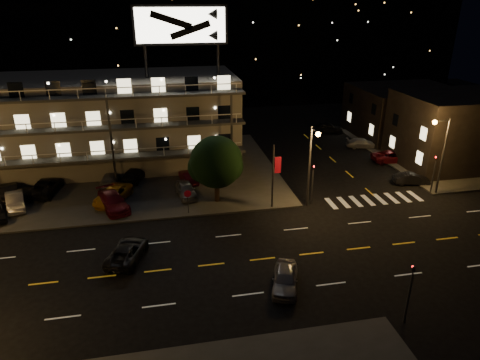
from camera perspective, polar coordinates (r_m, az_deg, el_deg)
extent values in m
plane|color=black|center=(33.37, -0.38, -10.86)|extent=(140.00, 140.00, 0.00)
cube|color=#353633|center=(51.51, -20.22, 0.44)|extent=(44.00, 24.00, 0.15)
cube|color=#353633|center=(61.70, 24.34, 3.43)|extent=(16.00, 24.00, 0.15)
cube|color=gray|center=(53.23, -16.10, 7.29)|extent=(28.00, 12.00, 10.00)
cube|color=gray|center=(52.14, -16.74, 12.85)|extent=(28.00, 12.00, 0.50)
cube|color=#353633|center=(47.20, -16.41, 2.93)|extent=(28.00, 1.80, 0.25)
cube|color=#353633|center=(46.25, -16.85, 6.65)|extent=(28.00, 1.80, 0.25)
cube|color=#353633|center=(45.51, -17.31, 10.51)|extent=(28.00, 1.80, 0.25)
cylinder|color=black|center=(49.65, -12.45, 15.14)|extent=(0.36, 0.36, 3.50)
cylinder|color=black|center=(50.15, -2.95, 15.70)|extent=(0.36, 0.36, 3.50)
cube|color=black|center=(49.41, -7.92, 19.78)|extent=(10.20, 0.50, 4.20)
cube|color=white|center=(49.11, -7.90, 19.76)|extent=(9.60, 0.06, 3.60)
cube|color=black|center=(57.52, 27.20, 5.99)|extent=(14.00, 10.00, 8.50)
cube|color=black|center=(67.17, 21.03, 8.48)|extent=(14.00, 12.00, 7.00)
cube|color=black|center=(97.60, -8.51, 18.87)|extent=(120.00, 20.00, 24.00)
cylinder|color=#2D2D30|center=(40.76, 9.22, 1.70)|extent=(0.20, 0.20, 8.00)
cylinder|color=#2D2D30|center=(38.84, 9.97, 6.51)|extent=(0.12, 1.80, 0.12)
sphere|color=#FFA53F|center=(38.15, 10.38, 6.03)|extent=(0.44, 0.44, 0.44)
cylinder|color=#2D2D30|center=(47.31, 25.40, 2.74)|extent=(0.20, 0.20, 8.00)
cylinder|color=#2D2D30|center=(45.81, 25.38, 7.15)|extent=(1.80, 0.12, 0.12)
sphere|color=#FFA53F|center=(45.37, 24.54, 7.02)|extent=(0.44, 0.44, 0.44)
cylinder|color=#2D2D30|center=(41.93, 9.59, -0.96)|extent=(0.14, 0.14, 3.60)
imported|color=black|center=(41.06, 9.80, 1.98)|extent=(0.20, 0.16, 1.00)
sphere|color=#FF0C0C|center=(40.99, 9.84, 1.79)|extent=(0.14, 0.14, 0.14)
cylinder|color=#2D2D30|center=(28.84, 21.53, -14.48)|extent=(0.14, 0.14, 3.60)
imported|color=black|center=(27.57, 22.23, -10.65)|extent=(0.20, 0.16, 1.00)
sphere|color=#FF0C0C|center=(27.70, 22.06, -10.69)|extent=(0.14, 0.14, 0.14)
cylinder|color=#2D2D30|center=(47.90, 24.34, 0.33)|extent=(0.14, 0.14, 3.60)
imported|color=black|center=(47.14, 24.79, 2.91)|extent=(0.16, 0.20, 1.00)
sphere|color=#FF0C0C|center=(47.10, 24.65, 2.79)|extent=(0.14, 0.14, 0.14)
cylinder|color=#2D2D30|center=(40.11, 4.40, 0.36)|extent=(0.16, 0.16, 6.40)
cube|color=red|center=(39.79, 5.08, 2.00)|extent=(0.60, 0.04, 1.60)
cylinder|color=#2D2D30|center=(39.93, -6.93, -3.17)|extent=(0.08, 0.08, 2.20)
cylinder|color=red|center=(39.44, -7.00, -1.83)|extent=(0.91, 0.04, 0.91)
cylinder|color=black|center=(41.98, -3.09, -1.33)|extent=(0.49, 0.49, 2.34)
sphere|color=black|center=(40.86, -3.18, 2.42)|extent=(5.08, 5.08, 5.08)
sphere|color=black|center=(41.31, -4.85, 1.73)|extent=(3.13, 3.13, 3.13)
sphere|color=black|center=(40.79, -1.59, 1.82)|extent=(2.93, 2.93, 2.93)
imported|color=gray|center=(45.96, -27.79, -2.51)|extent=(2.75, 4.64, 1.45)
imported|color=orange|center=(43.79, -16.58, -1.91)|extent=(4.07, 5.66, 1.43)
imported|color=#580C15|center=(42.31, -16.58, -2.74)|extent=(3.84, 5.62, 1.51)
imported|color=gray|center=(43.48, -7.21, -1.27)|extent=(2.20, 4.33, 1.41)
imported|color=black|center=(48.68, -28.42, -1.28)|extent=(2.65, 4.62, 1.44)
imported|color=black|center=(48.11, -24.49, -0.80)|extent=(3.19, 5.52, 1.45)
imported|color=gray|center=(48.08, -16.91, 0.18)|extent=(2.11, 4.38, 1.23)
imported|color=black|center=(48.16, -13.88, 0.73)|extent=(3.32, 4.73, 1.49)
imported|color=#580C15|center=(46.72, -6.90, 0.43)|extent=(2.01, 4.10, 1.29)
imported|color=black|center=(49.90, 21.89, 0.15)|extent=(4.00, 2.13, 1.25)
imported|color=#580C15|center=(55.99, 19.57, 2.96)|extent=(5.02, 2.62, 1.35)
imported|color=gray|center=(60.33, 15.99, 4.75)|extent=(4.52, 2.58, 1.23)
imported|color=black|center=(66.02, 11.63, 6.85)|extent=(4.79, 2.73, 1.53)
imported|color=gray|center=(30.59, 6.05, -12.92)|extent=(2.97, 4.50, 1.42)
imported|color=black|center=(34.45, -14.82, -9.20)|extent=(3.62, 5.30, 1.35)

